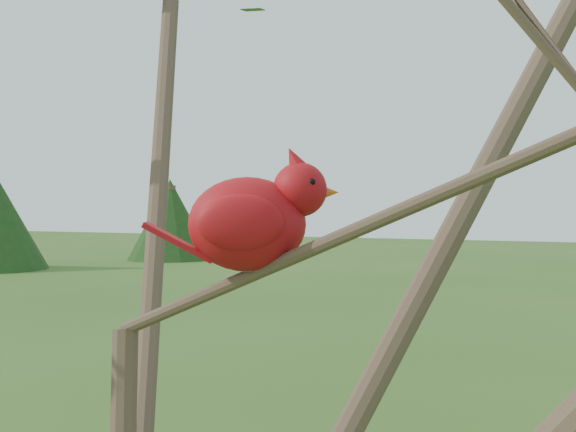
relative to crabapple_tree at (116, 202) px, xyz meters
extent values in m
ellipsoid|color=#AC0E16|center=(0.11, 0.11, -0.03)|extent=(0.18, 0.16, 0.12)
sphere|color=#AC0E16|center=(0.17, 0.14, 0.01)|extent=(0.09, 0.09, 0.07)
cone|color=#AC0E16|center=(0.17, 0.13, 0.05)|extent=(0.06, 0.05, 0.05)
cone|color=#D85914|center=(0.20, 0.15, 0.01)|extent=(0.04, 0.03, 0.02)
ellipsoid|color=black|center=(0.19, 0.14, 0.01)|extent=(0.03, 0.04, 0.03)
cube|color=#AC0E16|center=(0.04, 0.07, -0.05)|extent=(0.09, 0.07, 0.05)
ellipsoid|color=#AC0E16|center=(0.09, 0.15, -0.02)|extent=(0.11, 0.07, 0.07)
ellipsoid|color=#AC0E16|center=(0.13, 0.07, -0.02)|extent=(0.11, 0.07, 0.07)
cylinder|color=#453225|center=(-14.25, 23.00, -0.84)|extent=(0.39, 0.39, 2.57)
cone|color=#183613|center=(-14.25, 23.00, -0.73)|extent=(2.99, 2.99, 2.78)
camera|label=1|loc=(0.55, -0.77, 0.00)|focal=50.00mm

